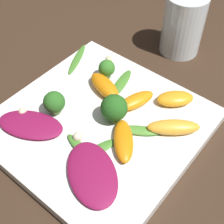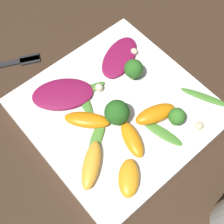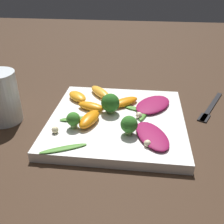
% 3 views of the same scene
% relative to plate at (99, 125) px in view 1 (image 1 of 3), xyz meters
% --- Properties ---
extents(ground_plane, '(2.40, 2.40, 0.00)m').
position_rel_plate_xyz_m(ground_plane, '(0.00, 0.00, -0.01)').
color(ground_plane, '#382619').
extents(plate, '(0.29, 0.29, 0.02)m').
position_rel_plate_xyz_m(plate, '(0.00, 0.00, 0.00)').
color(plate, white).
rests_on(plate, ground_plane).
extents(drinking_glass, '(0.08, 0.08, 0.11)m').
position_rel_plate_xyz_m(drinking_glass, '(0.01, -0.25, 0.05)').
color(drinking_glass, white).
rests_on(drinking_glass, ground_plane).
extents(radicchio_leaf_0, '(0.12, 0.11, 0.01)m').
position_rel_plate_xyz_m(radicchio_leaf_0, '(-0.06, 0.08, 0.02)').
color(radicchio_leaf_0, maroon).
rests_on(radicchio_leaf_0, plate).
extents(radicchio_leaf_1, '(0.11, 0.09, 0.01)m').
position_rel_plate_xyz_m(radicchio_leaf_1, '(0.07, 0.07, 0.02)').
color(radicchio_leaf_1, maroon).
rests_on(radicchio_leaf_1, plate).
extents(orange_segment_0, '(0.08, 0.05, 0.02)m').
position_rel_plate_xyz_m(orange_segment_0, '(0.03, -0.05, 0.02)').
color(orange_segment_0, orange).
rests_on(orange_segment_0, plate).
extents(orange_segment_1, '(0.04, 0.07, 0.02)m').
position_rel_plate_xyz_m(orange_segment_1, '(-0.02, -0.06, 0.02)').
color(orange_segment_1, orange).
rests_on(orange_segment_1, plate).
extents(orange_segment_2, '(0.07, 0.07, 0.02)m').
position_rel_plate_xyz_m(orange_segment_2, '(-0.06, 0.01, 0.02)').
color(orange_segment_2, orange).
rests_on(orange_segment_2, plate).
extents(orange_segment_3, '(0.08, 0.07, 0.02)m').
position_rel_plate_xyz_m(orange_segment_3, '(-0.10, -0.05, 0.02)').
color(orange_segment_3, '#FCAD33').
rests_on(orange_segment_3, plate).
extents(orange_segment_4, '(0.06, 0.06, 0.02)m').
position_rel_plate_xyz_m(orange_segment_4, '(-0.07, -0.10, 0.02)').
color(orange_segment_4, orange).
rests_on(orange_segment_4, plate).
extents(broccoli_floret_0, '(0.04, 0.04, 0.05)m').
position_rel_plate_xyz_m(broccoli_floret_0, '(-0.02, -0.02, 0.03)').
color(broccoli_floret_0, '#7A9E51').
rests_on(broccoli_floret_0, plate).
extents(broccoli_floret_1, '(0.03, 0.03, 0.04)m').
position_rel_plate_xyz_m(broccoli_floret_1, '(0.06, 0.03, 0.03)').
color(broccoli_floret_1, '#84AD5B').
rests_on(broccoli_floret_1, plate).
extents(broccoli_floret_2, '(0.03, 0.03, 0.03)m').
position_rel_plate_xyz_m(broccoli_floret_2, '(0.05, -0.08, 0.03)').
color(broccoli_floret_2, '#84AD5B').
rests_on(broccoli_floret_2, plate).
extents(arugula_sprig_0, '(0.04, 0.07, 0.00)m').
position_rel_plate_xyz_m(arugula_sprig_0, '(-0.03, 0.05, 0.01)').
color(arugula_sprig_0, '#47842D').
rests_on(arugula_sprig_0, plate).
extents(arugula_sprig_1, '(0.05, 0.08, 0.00)m').
position_rel_plate_xyz_m(arugula_sprig_1, '(0.13, -0.08, 0.01)').
color(arugula_sprig_1, '#47842D').
rests_on(arugula_sprig_1, plate).
extents(arugula_sprig_2, '(0.04, 0.08, 0.00)m').
position_rel_plate_xyz_m(arugula_sprig_2, '(0.02, -0.08, 0.01)').
color(arugula_sprig_2, '#47842D').
rests_on(arugula_sprig_2, plate).
extents(arugula_sprig_3, '(0.06, 0.05, 0.01)m').
position_rel_plate_xyz_m(arugula_sprig_3, '(-0.06, -0.02, 0.01)').
color(arugula_sprig_3, '#518E33').
rests_on(arugula_sprig_3, plate).
extents(arugula_sprig_4, '(0.06, 0.03, 0.01)m').
position_rel_plate_xyz_m(arugula_sprig_4, '(-0.02, 0.06, 0.01)').
color(arugula_sprig_4, '#47842D').
rests_on(arugula_sprig_4, plate).
extents(macadamia_nut_0, '(0.01, 0.01, 0.01)m').
position_rel_plate_xyz_m(macadamia_nut_0, '(0.10, 0.07, 0.02)').
color(macadamia_nut_0, beige).
rests_on(macadamia_nut_0, plate).
extents(macadamia_nut_1, '(0.01, 0.01, 0.01)m').
position_rel_plate_xyz_m(macadamia_nut_1, '(-0.00, 0.05, 0.02)').
color(macadamia_nut_1, beige).
rests_on(macadamia_nut_1, plate).
extents(macadamia_nut_2, '(0.01, 0.01, 0.01)m').
position_rel_plate_xyz_m(macadamia_nut_2, '(0.08, -0.11, 0.02)').
color(macadamia_nut_2, beige).
rests_on(macadamia_nut_2, plate).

